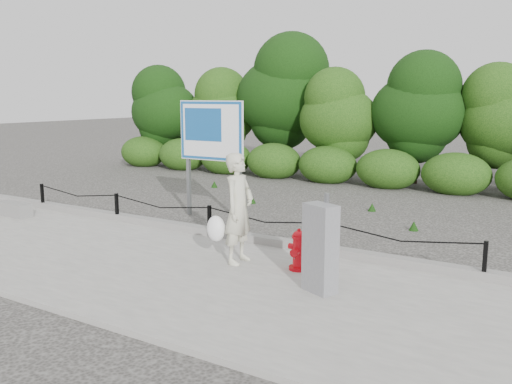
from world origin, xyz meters
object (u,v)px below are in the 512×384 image
at_px(pedestrian, 237,210).
at_px(advertising_sign, 211,136).
at_px(fire_hydrant, 299,250).
at_px(concrete_block, 14,209).
at_px(utility_cabinet, 320,248).

relative_size(pedestrian, advertising_sign, 0.67).
bearing_deg(advertising_sign, pedestrian, -48.90).
xyz_separation_m(fire_hydrant, concrete_block, (-7.29, 0.09, -0.16)).
distance_m(fire_hydrant, concrete_block, 7.29).
xyz_separation_m(concrete_block, advertising_sign, (3.77, 2.46, 1.65)).
bearing_deg(fire_hydrant, advertising_sign, 143.41).
height_order(utility_cabinet, advertising_sign, advertising_sign).
xyz_separation_m(pedestrian, advertising_sign, (-2.49, 2.72, 0.92)).
distance_m(pedestrian, concrete_block, 6.31).
height_order(fire_hydrant, concrete_block, fire_hydrant).
bearing_deg(utility_cabinet, concrete_block, -162.65).
xyz_separation_m(pedestrian, utility_cabinet, (1.72, -0.53, -0.25)).
bearing_deg(concrete_block, pedestrian, -2.39).
relative_size(pedestrian, utility_cabinet, 1.31).
bearing_deg(advertising_sign, utility_cabinet, -39.06).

